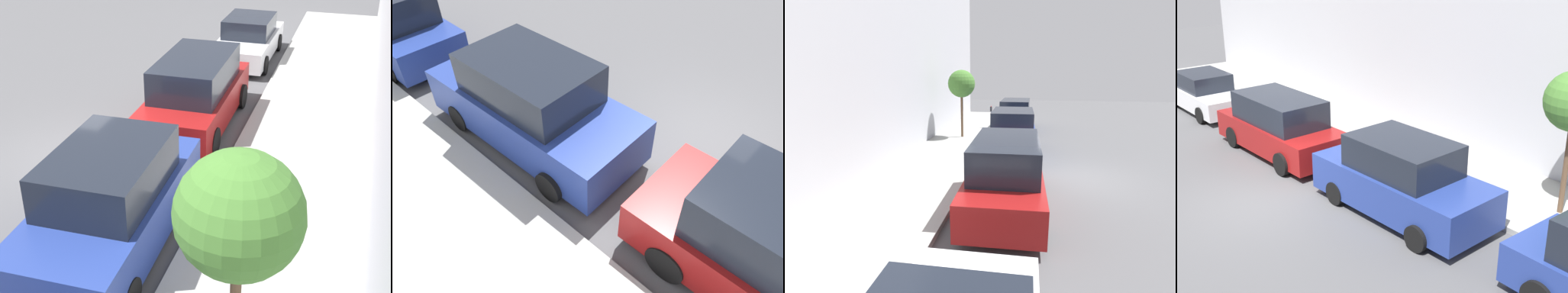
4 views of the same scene
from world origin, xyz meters
The scene contains 8 objects.
ground_plane centered at (0.00, 0.00, 0.00)m, with size 60.00×60.00×0.00m, color #515154.
sidewalk centered at (5.10, 0.00, 0.07)m, with size 3.20×32.00×0.15m.
building_facade centered at (7.70, 0.00, 5.14)m, with size 2.00×32.00×10.28m.
parked_minivan_nearest centered at (2.43, -8.84, 0.92)m, with size 2.02×4.94×1.90m.
parked_suv_second centered at (2.27, -2.86, 0.93)m, with size 2.08×4.85×1.98m.
parked_minivan_third centered at (2.13, 2.64, 0.92)m, with size 2.02×4.94×1.90m.
parking_meter_near centered at (3.95, -8.63, 0.98)m, with size 0.11×0.15×1.35m.
street_tree centered at (5.13, -5.51, 2.96)m, with size 1.43×1.43×3.55m.
Camera 3 is at (1.59, 10.40, 3.59)m, focal length 28.00 mm.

